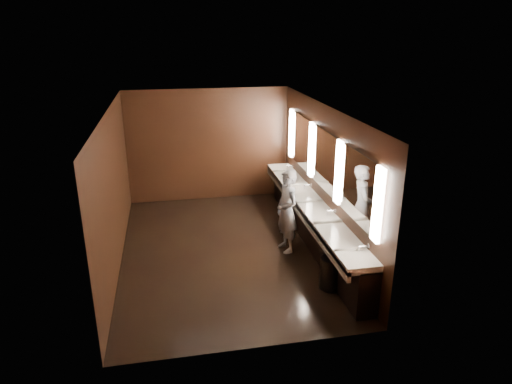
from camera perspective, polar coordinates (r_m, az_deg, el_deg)
The scene contains 10 objects.
floor at distance 9.18m, azimuth -3.88°, elevation -7.24°, with size 6.00×6.00×0.00m, color black.
ceiling at distance 8.28m, azimuth -4.33°, elevation 10.25°, with size 4.00×6.00×0.02m, color #2D2D2B.
wall_back at distance 11.49m, azimuth -5.97°, elevation 5.83°, with size 4.00×0.02×2.80m, color black.
wall_front at distance 5.90m, azimuth -0.42°, elevation -8.29°, with size 4.00×0.02×2.80m, color black.
wall_left at distance 8.64m, azimuth -17.37°, elevation 0.18°, with size 0.02×6.00×2.80m, color black.
wall_right at distance 9.07m, azimuth 8.55°, elevation 1.82°, with size 0.02×6.00×2.80m, color black.
sink_counter at distance 9.33m, azimuth 7.06°, elevation -3.53°, with size 0.55×5.40×1.01m.
mirror_band at distance 8.96m, azimuth 8.54°, elevation 3.94°, with size 0.06×5.03×1.15m.
person at distance 8.85m, azimuth 3.90°, elevation -2.39°, with size 0.61×0.40×1.66m, color #9CBAE9.
trash_bin at distance 7.91m, azimuth 9.28°, elevation -9.95°, with size 0.36×0.36×0.56m, color black.
Camera 1 is at (-0.95, -8.11, 4.20)m, focal length 32.00 mm.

